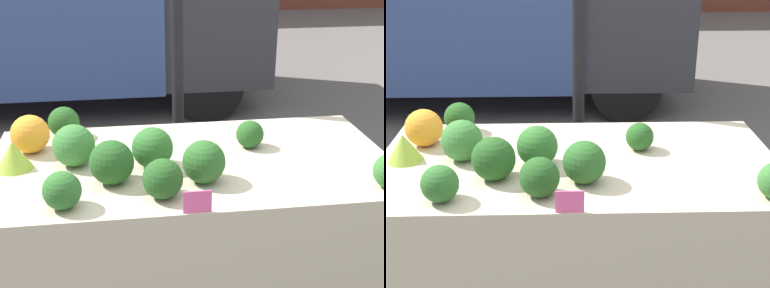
# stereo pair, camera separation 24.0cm
# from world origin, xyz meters

# --- Properties ---
(tent_pole) EXTENTS (0.07, 0.07, 2.21)m
(tent_pole) POSITION_xyz_m (0.03, 0.80, 1.10)
(tent_pole) COLOR black
(tent_pole) RESTS_ON ground_plane
(market_table) EXTENTS (1.83, 0.96, 0.91)m
(market_table) POSITION_xyz_m (0.00, -0.07, 0.80)
(market_table) COLOR beige
(market_table) RESTS_ON ground_plane
(orange_cauliflower) EXTENTS (0.18, 0.18, 0.18)m
(orange_cauliflower) POSITION_xyz_m (-0.73, 0.20, 1.00)
(orange_cauliflower) COLOR orange
(orange_cauliflower) RESTS_ON market_table
(romanesco_head) EXTENTS (0.16, 0.16, 0.13)m
(romanesco_head) POSITION_xyz_m (-0.78, 0.02, 0.97)
(romanesco_head) COLOR #93B238
(romanesco_head) RESTS_ON market_table
(broccoli_head_1) EXTENTS (0.13, 0.13, 0.13)m
(broccoli_head_1) POSITION_xyz_m (0.29, 0.11, 0.97)
(broccoli_head_1) COLOR #23511E
(broccoli_head_1) RESTS_ON market_table
(broccoli_head_2) EXTENTS (0.16, 0.16, 0.16)m
(broccoli_head_2) POSITION_xyz_m (-0.16, -0.33, 0.99)
(broccoli_head_2) COLOR #23511E
(broccoli_head_2) RESTS_ON market_table
(broccoli_head_3) EXTENTS (0.19, 0.19, 0.19)m
(broccoli_head_3) POSITION_xyz_m (-0.36, -0.18, 1.00)
(broccoli_head_3) COLOR #23511E
(broccoli_head_3) RESTS_ON market_table
(broccoli_head_4) EXTENTS (0.19, 0.19, 0.19)m
(broccoli_head_4) POSITION_xyz_m (-0.52, 0.02, 1.00)
(broccoli_head_4) COLOR #387533
(broccoli_head_4) RESTS_ON market_table
(broccoli_head_5) EXTENTS (0.18, 0.18, 0.18)m
(broccoli_head_5) POSITION_xyz_m (0.02, -0.22, 1.00)
(broccoli_head_5) COLOR #285B23
(broccoli_head_5) RESTS_ON market_table
(broccoli_head_6) EXTENTS (0.15, 0.15, 0.15)m
(broccoli_head_6) POSITION_xyz_m (-0.54, -0.36, 0.98)
(broccoli_head_6) COLOR #2D6628
(broccoli_head_6) RESTS_ON market_table
(broccoli_head_7) EXTENTS (0.18, 0.18, 0.18)m
(broccoli_head_7) POSITION_xyz_m (-0.18, -0.04, 1.00)
(broccoli_head_7) COLOR #2D6628
(broccoli_head_7) RESTS_ON market_table
(broccoli_head_8) EXTENTS (0.16, 0.16, 0.16)m
(broccoli_head_8) POSITION_xyz_m (-0.60, 0.37, 0.98)
(broccoli_head_8) COLOR #23511E
(broccoli_head_8) RESTS_ON market_table
(price_sign) EXTENTS (0.11, 0.01, 0.09)m
(price_sign) POSITION_xyz_m (-0.04, -0.47, 0.95)
(price_sign) COLOR #F45B9E
(price_sign) RESTS_ON market_table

